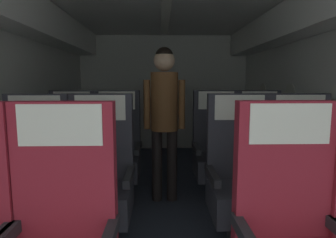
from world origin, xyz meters
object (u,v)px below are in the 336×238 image
object	(u,v)px
seat_b_right_window	(240,180)
seat_c_left_aisle	(117,153)
flight_attendant	(164,108)
seat_b_left_aisle	(100,181)
seat_c_right_aisle	(260,151)
seat_c_right_window	(217,152)
seat_c_left_window	(72,153)
seat_b_left_window	(34,183)
seat_b_right_aisle	(302,179)

from	to	relation	value
seat_b_right_window	seat_c_left_aisle	world-z (taller)	same
seat_c_left_aisle	flight_attendant	distance (m)	0.74
seat_b_left_aisle	seat_c_right_aisle	bearing A→B (deg)	29.76
seat_c_right_window	flight_attendant	xyz separation A→B (m)	(-0.58, -0.14, 0.51)
seat_c_right_window	seat_b_left_aisle	bearing A→B (deg)	-140.94
seat_b_left_aisle	seat_c_right_aisle	xyz separation A→B (m)	(1.60, 0.91, 0.00)
seat_c_left_window	seat_b_left_window	bearing A→B (deg)	-90.51
seat_b_right_aisle	seat_c_left_aisle	bearing A→B (deg)	150.63
seat_b_left_aisle	seat_c_right_window	world-z (taller)	same
seat_c_right_window	flight_attendant	world-z (taller)	flight_attendant
seat_c_left_window	seat_c_right_window	xyz separation A→B (m)	(1.60, 0.01, 0.00)
seat_b_left_aisle	flight_attendant	world-z (taller)	flight_attendant
seat_c_left_window	flight_attendant	bearing A→B (deg)	-7.09
seat_c_left_window	seat_b_right_window	bearing A→B (deg)	-29.03
seat_b_right_aisle	seat_c_left_window	world-z (taller)	same
seat_b_right_aisle	seat_c_right_window	bearing A→B (deg)	119.20
seat_c_right_window	flight_attendant	distance (m)	0.79
seat_c_left_aisle	seat_c_right_aisle	xyz separation A→B (m)	(1.60, 0.01, 0.00)
seat_b_left_window	seat_c_right_aisle	xyz separation A→B (m)	(2.10, 0.94, 0.00)
seat_b_right_aisle	seat_b_right_window	world-z (taller)	same
seat_b_left_window	seat_c_right_aisle	world-z (taller)	same
seat_b_right_window	seat_c_left_window	size ratio (longest dim) A/B	1.00
seat_c_right_aisle	seat_c_left_window	bearing A→B (deg)	-179.20
seat_b_left_window	seat_b_right_window	bearing A→B (deg)	0.54
seat_b_right_aisle	seat_b_left_aisle	bearing A→B (deg)	179.82
flight_attendant	seat_c_right_window	bearing A→B (deg)	179.68
seat_c_right_aisle	seat_c_right_window	distance (m)	0.50
seat_b_left_aisle	seat_b_right_aisle	distance (m)	1.61
seat_c_right_aisle	seat_b_left_window	bearing A→B (deg)	-155.98
seat_b_left_window	seat_c_left_aisle	xyz separation A→B (m)	(0.50, 0.92, 0.00)
seat_b_right_aisle	seat_c_left_aisle	size ratio (longest dim) A/B	1.00
seat_c_left_window	seat_c_right_window	size ratio (longest dim) A/B	1.00
seat_b_left_window	seat_c_right_window	xyz separation A→B (m)	(1.61, 0.92, 0.00)
seat_c_left_aisle	flight_attendant	world-z (taller)	flight_attendant
seat_c_left_aisle	seat_b_left_window	bearing A→B (deg)	-118.42
seat_c_right_aisle	seat_c_left_aisle	bearing A→B (deg)	-179.55
seat_b_right_window	seat_c_right_aisle	distance (m)	1.04
seat_b_right_window	seat_c_left_window	bearing A→B (deg)	150.97
seat_b_left_window	seat_b_left_aisle	size ratio (longest dim) A/B	1.00
seat_b_left_aisle	seat_b_right_aisle	bearing A→B (deg)	-0.18
seat_c_right_aisle	seat_c_right_window	size ratio (longest dim) A/B	1.00
seat_b_left_aisle	flight_attendant	xyz separation A→B (m)	(0.52, 0.76, 0.51)
seat_b_left_aisle	seat_b_right_aisle	size ratio (longest dim) A/B	1.00
seat_c_left_aisle	seat_c_right_aisle	world-z (taller)	same
seat_c_left_aisle	flight_attendant	size ratio (longest dim) A/B	0.72
seat_b_right_aisle	seat_b_left_window	bearing A→B (deg)	-179.52
seat_b_right_window	seat_b_left_window	bearing A→B (deg)	-179.46
seat_b_right_window	flight_attendant	xyz separation A→B (m)	(-0.59, 0.77, 0.51)
seat_b_right_window	flight_attendant	world-z (taller)	flight_attendant
seat_b_left_aisle	seat_c_left_aisle	distance (m)	0.90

